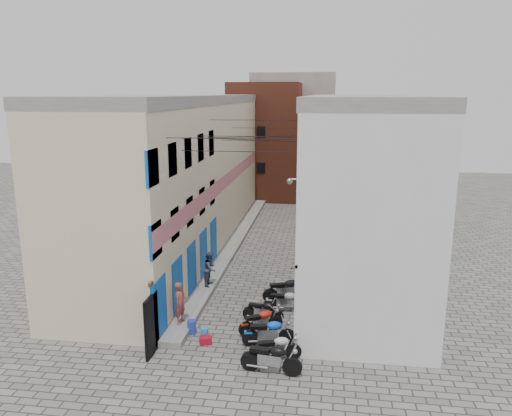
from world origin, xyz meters
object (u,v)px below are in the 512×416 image
at_px(motorcycle_b, 276,347).
at_px(motorcycle_d, 261,320).
at_px(motorcycle_c, 269,331).
at_px(water_jug_far, 192,327).
at_px(motorcycle_a, 271,356).
at_px(motorcycle_e, 263,309).
at_px(red_crate, 206,340).
at_px(person_a, 180,303).
at_px(motorcycle_g, 286,288).
at_px(water_jug_near, 205,334).
at_px(person_b, 210,269).
at_px(motorcycle_f, 286,300).

bearing_deg(motorcycle_b, motorcycle_d, -175.80).
bearing_deg(motorcycle_c, water_jug_far, -111.25).
distance_m(motorcycle_a, motorcycle_e, 3.93).
bearing_deg(red_crate, person_a, 139.42).
relative_size(motorcycle_a, motorcycle_g, 0.98).
relative_size(motorcycle_e, water_jug_near, 3.72).
relative_size(motorcycle_c, motorcycle_e, 1.15).
relative_size(motorcycle_a, motorcycle_c, 1.06).
height_order(motorcycle_e, person_b, person_b).
bearing_deg(motorcycle_b, water_jug_far, -131.94).
xyz_separation_m(motorcycle_a, motorcycle_e, (-0.77, 3.85, -0.11)).
bearing_deg(water_jug_far, motorcycle_a, -35.17).
xyz_separation_m(motorcycle_e, person_b, (-2.89, 2.93, 0.56)).
bearing_deg(motorcycle_a, motorcycle_f, -173.99).
xyz_separation_m(motorcycle_a, person_a, (-3.90, 2.72, 0.48)).
height_order(motorcycle_e, water_jug_far, motorcycle_e).
bearing_deg(water_jug_far, water_jug_near, -34.35).
bearing_deg(water_jug_near, person_a, 146.26).
xyz_separation_m(water_jug_far, red_crate, (0.73, -0.74, -0.13)).
distance_m(motorcycle_d, red_crate, 2.28).
xyz_separation_m(motorcycle_b, motorcycle_d, (-0.79, 1.99, 0.01)).
distance_m(motorcycle_f, motorcycle_g, 1.08).
xyz_separation_m(motorcycle_b, motorcycle_c, (-0.37, 1.06, 0.04)).
distance_m(motorcycle_c, red_crate, 2.39).
relative_size(motorcycle_f, motorcycle_g, 0.87).
bearing_deg(red_crate, water_jug_near, 109.67).
relative_size(motorcycle_b, person_a, 1.09).
bearing_deg(motorcycle_f, motorcycle_g, -174.01).
relative_size(motorcycle_c, motorcycle_g, 0.93).
height_order(motorcycle_c, motorcycle_d, motorcycle_c).
xyz_separation_m(motorcycle_c, motorcycle_f, (0.37, 2.98, -0.04)).
bearing_deg(motorcycle_a, motorcycle_d, -158.73).
xyz_separation_m(motorcycle_a, motorcycle_d, (-0.72, 2.80, -0.07)).
distance_m(motorcycle_d, motorcycle_f, 2.20).
bearing_deg(motorcycle_a, person_b, -144.78).
bearing_deg(water_jug_near, motorcycle_b, -22.03).
distance_m(motorcycle_e, water_jug_near, 2.76).
bearing_deg(motorcycle_a, motorcycle_b, -178.22).
relative_size(motorcycle_c, person_a, 1.18).
bearing_deg(motorcycle_c, person_b, -157.49).
bearing_deg(motorcycle_f, person_b, -115.40).
bearing_deg(red_crate, motorcycle_g, 58.40).
distance_m(motorcycle_g, water_jug_near, 4.85).
bearing_deg(person_b, motorcycle_f, -109.02).
bearing_deg(water_jug_near, person_b, 100.59).
distance_m(motorcycle_g, red_crate, 5.06).
distance_m(motorcycle_d, person_a, 3.23).
relative_size(motorcycle_b, motorcycle_e, 1.06).
xyz_separation_m(motorcycle_c, motorcycle_g, (0.30, 4.06, 0.04)).
relative_size(motorcycle_g, person_a, 1.27).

